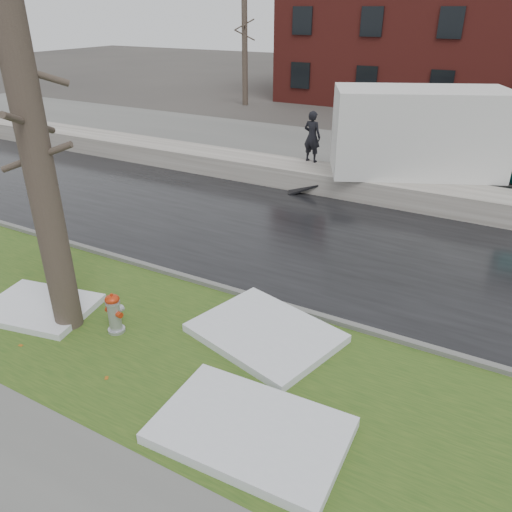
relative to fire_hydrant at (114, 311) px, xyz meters
The scene contains 16 objects.
ground 1.94m from the fire_hydrant, 46.88° to the left, with size 120.00×120.00×0.00m, color #47423D.
verge 1.37m from the fire_hydrant, ahead, with size 60.00×4.50×0.04m, color #254617.
road 6.03m from the fire_hydrant, 77.68° to the left, with size 60.00×7.00×0.03m, color black.
parking_lot 14.43m from the fire_hydrant, 84.90° to the left, with size 60.00×9.00×0.03m, color slate.
curb 2.73m from the fire_hydrant, 61.58° to the left, with size 60.00×0.15×0.14m, color slate.
snowbank 10.15m from the fire_hydrant, 82.74° to the left, with size 60.00×1.60×0.75m, color #BDB6AD.
brick_building 31.86m from the fire_hydrant, 84.03° to the left, with size 26.00×12.00×10.00m, color maroon.
bg_tree_left 25.87m from the fire_hydrant, 114.64° to the left, with size 1.40×1.62×6.50m.
bg_tree_center 27.92m from the fire_hydrant, 99.78° to the left, with size 1.40×1.62×6.50m.
fire_hydrant is the anchor object (origin of this frame).
tree 3.08m from the fire_hydrant, 164.98° to the right, with size 1.32×1.52×6.66m.
box_truck 12.35m from the fire_hydrant, 70.98° to the left, with size 10.16×5.90×3.48m.
worker 10.74m from the fire_hydrant, 92.85° to the left, with size 0.65×0.43×1.79m, color black.
snow_patch_near 2.96m from the fire_hydrant, 25.63° to the left, with size 2.60×2.00×0.16m, color silver.
snow_patch_far 2.00m from the fire_hydrant, behind, with size 2.20×1.60×0.14m, color silver.
snow_patch_side 3.79m from the fire_hydrant, 15.87° to the right, with size 2.80×1.80×0.18m, color silver.
Camera 1 is at (5.08, -7.13, 5.77)m, focal length 35.00 mm.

